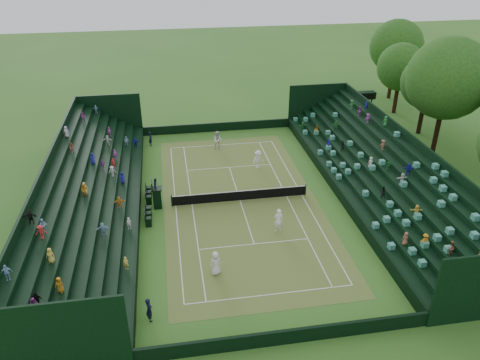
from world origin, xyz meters
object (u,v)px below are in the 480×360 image
(player_far_east, at_px, (258,159))
(player_near_east, at_px, (278,220))
(umpire_chair, at_px, (157,195))
(player_near_west, at_px, (216,263))
(player_far_west, at_px, (218,140))
(tennis_net, at_px, (240,195))

(player_far_east, bearing_deg, player_near_east, -118.86)
(umpire_chair, height_order, player_near_east, umpire_chair)
(player_near_west, xyz_separation_m, player_far_west, (2.65, 20.24, 0.10))
(tennis_net, relative_size, player_near_west, 6.62)
(player_far_east, bearing_deg, player_far_west, 96.87)
(tennis_net, bearing_deg, umpire_chair, 179.79)
(player_near_west, distance_m, player_near_east, 6.77)
(player_near_east, distance_m, player_far_west, 16.25)
(player_far_west, bearing_deg, player_near_west, -86.81)
(player_far_west, distance_m, player_far_east, 6.11)
(player_far_west, bearing_deg, umpire_chair, -109.77)
(umpire_chair, height_order, player_near_west, umpire_chair)
(player_near_east, distance_m, player_far_east, 10.90)
(player_near_west, bearing_deg, tennis_net, -132.88)
(player_near_east, bearing_deg, umpire_chair, -26.32)
(umpire_chair, distance_m, player_near_west, 10.03)
(tennis_net, height_order, player_far_west, player_far_west)
(player_near_west, bearing_deg, umpire_chair, -91.75)
(umpire_chair, relative_size, player_far_east, 1.48)
(umpire_chair, bearing_deg, player_near_east, -29.20)
(player_near_east, bearing_deg, player_far_west, -77.70)
(umpire_chair, bearing_deg, tennis_net, -0.21)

